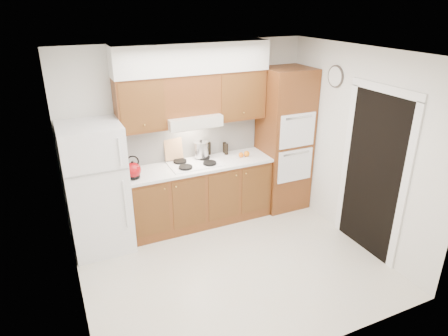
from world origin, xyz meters
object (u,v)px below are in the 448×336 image
object	(u,v)px
fridge	(97,189)
stock_pot	(201,150)
oven_cabinet	(284,140)
kettle	(133,170)

from	to	relation	value
fridge	stock_pot	size ratio (longest dim) A/B	7.73
oven_cabinet	stock_pot	world-z (taller)	oven_cabinet
oven_cabinet	kettle	distance (m)	2.37
oven_cabinet	stock_pot	bearing A→B (deg)	171.76
stock_pot	fridge	bearing A→B (deg)	-171.73
fridge	oven_cabinet	size ratio (longest dim) A/B	0.78
fridge	stock_pot	world-z (taller)	fridge
oven_cabinet	fridge	bearing A→B (deg)	-179.30
fridge	kettle	size ratio (longest dim) A/B	8.19
fridge	oven_cabinet	bearing A→B (deg)	0.70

